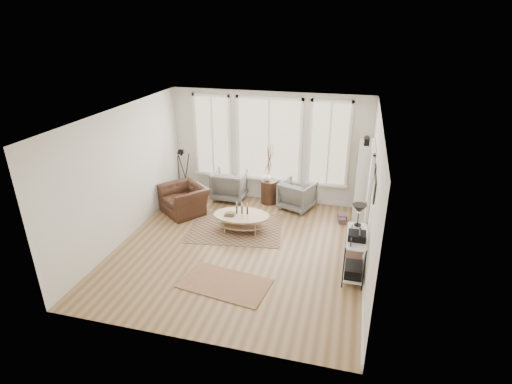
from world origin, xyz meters
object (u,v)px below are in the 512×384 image
(bookcase, at_px, (362,181))
(side_table, at_px, (269,173))
(low_shelf, at_px, (355,250))
(accent_chair, at_px, (184,199))
(armchair_right, at_px, (297,195))
(armchair_left, at_px, (230,185))
(coffee_table, at_px, (241,218))

(bookcase, relative_size, side_table, 1.16)
(low_shelf, bearing_deg, bookcase, 88.72)
(low_shelf, relative_size, accent_chair, 1.20)
(armchair_right, xyz_separation_m, accent_chair, (-2.74, -0.95, -0.02))
(armchair_right, height_order, side_table, side_table)
(low_shelf, distance_m, armchair_right, 3.01)
(armchair_left, bearing_deg, coffee_table, 116.26)
(low_shelf, height_order, side_table, side_table)
(armchair_right, bearing_deg, coffee_table, 74.90)
(armchair_left, distance_m, armchair_right, 1.88)
(low_shelf, relative_size, armchair_right, 1.60)
(armchair_left, height_order, side_table, side_table)
(low_shelf, bearing_deg, accent_chair, 158.83)
(accent_chair, bearing_deg, armchair_right, 56.86)
(low_shelf, relative_size, armchair_left, 1.47)
(coffee_table, height_order, armchair_left, armchair_left)
(coffee_table, bearing_deg, low_shelf, -22.67)
(low_shelf, distance_m, accent_chair, 4.56)
(armchair_left, bearing_deg, armchair_right, 176.01)
(armchair_left, bearing_deg, side_table, -179.91)
(armchair_right, bearing_deg, accent_chair, 39.17)
(side_table, relative_size, accent_chair, 1.63)
(low_shelf, height_order, armchair_right, low_shelf)
(coffee_table, bearing_deg, side_table, 80.33)
(side_table, xyz_separation_m, accent_chair, (-1.95, -1.09, -0.50))
(armchair_right, bearing_deg, bookcase, -162.77)
(armchair_right, relative_size, accent_chair, 0.75)
(coffee_table, xyz_separation_m, side_table, (0.28, 1.66, 0.53))
(armchair_right, xyz_separation_m, side_table, (-0.79, 0.14, 0.48))
(coffee_table, bearing_deg, armchair_right, 54.88)
(armchair_right, height_order, accent_chair, armchair_right)
(bookcase, relative_size, low_shelf, 1.58)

